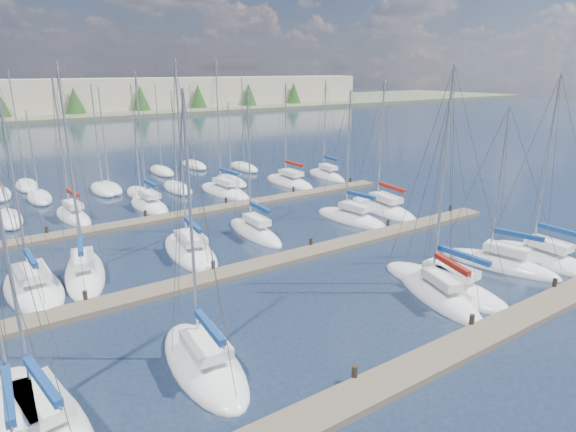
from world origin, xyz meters
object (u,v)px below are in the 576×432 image
sailboat_q (289,182)px  sailboat_c (204,363)px  sailboat_n (73,216)px  sailboat_e (443,285)px  sailboat_i (85,273)px  sailboat_j (190,251)px  sailboat_d (438,295)px  sailboat_g (541,258)px  sailboat_l (351,218)px  sailboat_a (17,431)px  sailboat_m (382,209)px  sailboat_o (149,205)px  sailboat_k (255,232)px  sailboat_r (326,176)px  sailboat_f (499,264)px  sailboat_p (224,191)px  sailboat_h (33,288)px  sailboat_b (42,419)px

sailboat_q → sailboat_c: (-23.35, -27.79, 0.01)m
sailboat_n → sailboat_e: bearing=-66.7°
sailboat_i → sailboat_j: 7.28m
sailboat_c → sailboat_d: 14.39m
sailboat_n → sailboat_e: (16.07, -28.07, -0.02)m
sailboat_g → sailboat_e: (-9.32, 0.91, 0.00)m
sailboat_c → sailboat_l: sailboat_c is taller
sailboat_a → sailboat_m: bearing=25.2°
sailboat_o → sailboat_k: 13.43m
sailboat_i → sailboat_r: sailboat_i is taller
sailboat_c → sailboat_d: size_ratio=1.04×
sailboat_a → sailboat_f: sailboat_a is taller
sailboat_p → sailboat_m: size_ratio=1.16×
sailboat_n → sailboat_e: size_ratio=0.93×
sailboat_h → sailboat_r: 37.66m
sailboat_n → sailboat_b: size_ratio=1.06×
sailboat_r → sailboat_q: bearing=-172.7°
sailboat_e → sailboat_a: bearing=175.2°
sailboat_q → sailboat_h: sailboat_h is taller
sailboat_c → sailboat_h: sailboat_h is taller
sailboat_f → sailboat_n: bearing=112.1°
sailboat_e → sailboat_p: bearing=87.8°
sailboat_c → sailboat_k: size_ratio=1.07×
sailboat_g → sailboat_j: size_ratio=0.94×
sailboat_e → sailboat_j: (-10.68, 14.14, -0.00)m
sailboat_g → sailboat_m: size_ratio=1.05×
sailboat_a → sailboat_l: (27.54, 13.04, 0.00)m
sailboat_c → sailboat_p: bearing=65.9°
sailboat_a → sailboat_d: bearing=-1.3°
sailboat_c → sailboat_l: (20.01, 12.90, 0.00)m
sailboat_m → sailboat_b: (-31.20, -13.58, -0.00)m
sailboat_q → sailboat_i: bearing=-151.7°
sailboat_p → sailboat_c: sailboat_p is taller
sailboat_m → sailboat_f: 14.52m
sailboat_g → sailboat_p: sailboat_p is taller
sailboat_o → sailboat_e: 29.26m
sailboat_i → sailboat_c: sailboat_i is taller
sailboat_p → sailboat_o: sailboat_p is taller
sailboat_i → sailboat_h: size_ratio=1.03×
sailboat_p → sailboat_h: size_ratio=1.08×
sailboat_q → sailboat_e: 29.52m
sailboat_d → sailboat_r: bearing=78.7°
sailboat_c → sailboat_g: bearing=0.5°
sailboat_i → sailboat_h: (-3.09, -0.57, -0.01)m
sailboat_p → sailboat_f: bearing=-81.1°
sailboat_r → sailboat_g: bearing=-93.1°
sailboat_k → sailboat_l: 9.15m
sailboat_p → sailboat_j: size_ratio=1.03×
sailboat_o → sailboat_i: bearing=-125.6°
sailboat_m → sailboat_d: bearing=-117.5°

